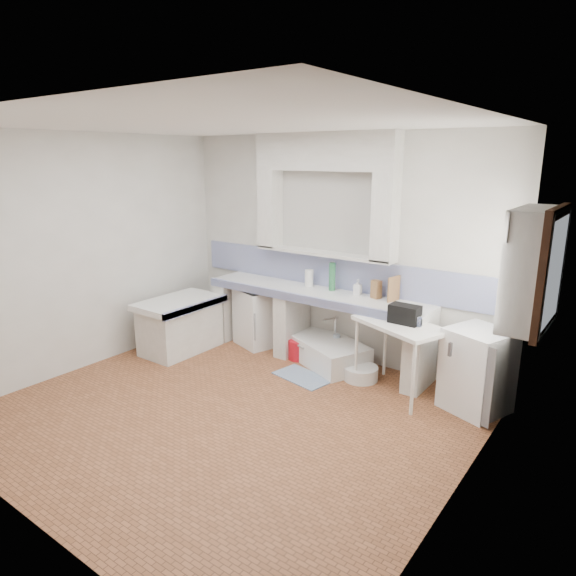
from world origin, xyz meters
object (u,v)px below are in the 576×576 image
Objects in this scene: stove at (259,317)px; sink at (326,352)px; side_table at (398,358)px; fridge at (477,370)px.

stove is 1.11m from sink.
side_table is at bearing 10.93° from stove.
fridge is at bearing 15.43° from stove.
side_table is (2.17, -0.28, 0.01)m from stove.
sink is at bearing 18.06° from stove.
side_table reaches higher than sink.
stove reaches higher than side_table.
fridge reaches higher than side_table.
side_table is 1.14× the size of fridge.
fridge is (0.80, 0.13, 0.02)m from side_table.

